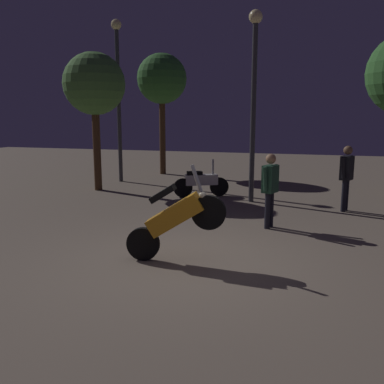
{
  "coord_description": "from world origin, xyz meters",
  "views": [
    {
      "loc": [
        1.85,
        -6.31,
        2.41
      ],
      "look_at": [
        -0.22,
        0.96,
        1.0
      ],
      "focal_mm": 39.07,
      "sensor_mm": 36.0,
      "label": 1
    }
  ],
  "objects_px": {
    "motorcycle_orange_foreground": "(175,218)",
    "person_rider_beside": "(270,184)",
    "streetlamp_near": "(118,82)",
    "streetlamp_far": "(254,83)",
    "person_bystander_far": "(347,173)",
    "motorcycle_white_parked_left": "(201,182)"
  },
  "relations": [
    {
      "from": "motorcycle_white_parked_left",
      "to": "motorcycle_orange_foreground",
      "type": "bearing_deg",
      "value": -106.37
    },
    {
      "from": "person_bystander_far",
      "to": "streetlamp_far",
      "type": "bearing_deg",
      "value": 11.32
    },
    {
      "from": "motorcycle_white_parked_left",
      "to": "streetlamp_near",
      "type": "height_order",
      "value": "streetlamp_near"
    },
    {
      "from": "streetlamp_near",
      "to": "streetlamp_far",
      "type": "bearing_deg",
      "value": -24.36
    },
    {
      "from": "streetlamp_near",
      "to": "motorcycle_white_parked_left",
      "type": "bearing_deg",
      "value": -29.25
    },
    {
      "from": "motorcycle_white_parked_left",
      "to": "person_bystander_far",
      "type": "bearing_deg",
      "value": -38.44
    },
    {
      "from": "motorcycle_orange_foreground",
      "to": "streetlamp_near",
      "type": "xyz_separation_m",
      "value": [
        -4.54,
        7.5,
        2.76
      ]
    },
    {
      "from": "streetlamp_near",
      "to": "streetlamp_far",
      "type": "height_order",
      "value": "streetlamp_near"
    },
    {
      "from": "motorcycle_orange_foreground",
      "to": "person_bystander_far",
      "type": "xyz_separation_m",
      "value": [
        2.96,
        4.69,
        0.24
      ]
    },
    {
      "from": "person_rider_beside",
      "to": "streetlamp_near",
      "type": "bearing_deg",
      "value": -20.31
    },
    {
      "from": "motorcycle_white_parked_left",
      "to": "streetlamp_near",
      "type": "distance_m",
      "value": 5.09
    },
    {
      "from": "person_bystander_far",
      "to": "streetlamp_near",
      "type": "distance_m",
      "value": 8.4
    },
    {
      "from": "person_rider_beside",
      "to": "streetlamp_near",
      "type": "height_order",
      "value": "streetlamp_near"
    },
    {
      "from": "motorcycle_white_parked_left",
      "to": "person_bystander_far",
      "type": "height_order",
      "value": "person_bystander_far"
    },
    {
      "from": "motorcycle_white_parked_left",
      "to": "person_rider_beside",
      "type": "xyz_separation_m",
      "value": [
        2.28,
        -2.95,
        0.51
      ]
    },
    {
      "from": "motorcycle_white_parked_left",
      "to": "streetlamp_far",
      "type": "distance_m",
      "value": 3.19
    },
    {
      "from": "person_bystander_far",
      "to": "motorcycle_orange_foreground",
      "type": "bearing_deg",
      "value": 80.97
    },
    {
      "from": "streetlamp_near",
      "to": "streetlamp_far",
      "type": "xyz_separation_m",
      "value": [
        5.07,
        -2.3,
        -0.29
      ]
    },
    {
      "from": "person_rider_beside",
      "to": "motorcycle_white_parked_left",
      "type": "bearing_deg",
      "value": -32.31
    },
    {
      "from": "motorcycle_orange_foreground",
      "to": "person_bystander_far",
      "type": "bearing_deg",
      "value": 51.39
    },
    {
      "from": "person_bystander_far",
      "to": "streetlamp_far",
      "type": "height_order",
      "value": "streetlamp_far"
    },
    {
      "from": "motorcycle_orange_foreground",
      "to": "person_rider_beside",
      "type": "distance_m",
      "value": 2.88
    }
  ]
}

